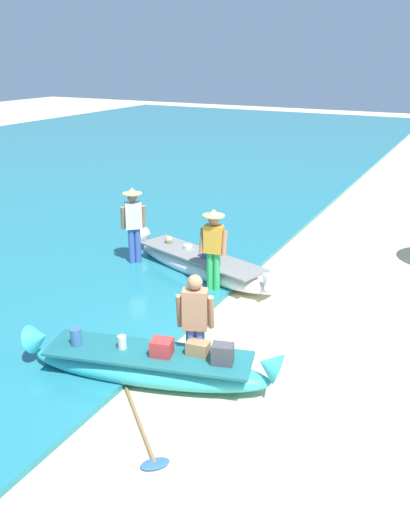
{
  "coord_description": "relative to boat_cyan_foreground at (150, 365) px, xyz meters",
  "views": [
    {
      "loc": [
        2.91,
        -6.3,
        4.61
      ],
      "look_at": [
        -1.58,
        2.34,
        0.9
      ],
      "focal_mm": 37.75,
      "sensor_mm": 36.0,
      "label": 1
    }
  ],
  "objects": [
    {
      "name": "ground_plane",
      "position": [
        0.96,
        0.61,
        -0.29
      ],
      "size": [
        80.0,
        80.0,
        0.0
      ],
      "primitive_type": "plane",
      "color": "beige"
    },
    {
      "name": "sea",
      "position": [
        -12.24,
        8.61,
        -0.24
      ],
      "size": [
        24.0,
        56.0,
        0.1
      ],
      "primitive_type": "cube",
      "color": "teal",
      "rests_on": "ground"
    },
    {
      "name": "boat_cyan_foreground",
      "position": [
        0.0,
        0.0,
        0.0
      ],
      "size": [
        3.93,
        1.65,
        0.79
      ],
      "color": "#33B2BC",
      "rests_on": "ground"
    },
    {
      "name": "boat_white_midground",
      "position": [
        -1.23,
        3.91,
        -0.01
      ],
      "size": [
        4.05,
        1.86,
        0.81
      ],
      "color": "white",
      "rests_on": "ground"
    },
    {
      "name": "person_vendor_hatted",
      "position": [
        -0.57,
        3.22,
        0.74
      ],
      "size": [
        0.57,
        0.44,
        1.78
      ],
      "color": "green",
      "rests_on": "ground"
    },
    {
      "name": "person_tourist_customer",
      "position": [
        0.54,
        0.41,
        0.66
      ],
      "size": [
        0.59,
        0.39,
        1.68
      ],
      "color": "#3D5BA8",
      "rests_on": "ground"
    },
    {
      "name": "person_vendor_assistant",
      "position": [
        -2.82,
        3.72,
        0.78
      ],
      "size": [
        0.54,
        0.51,
        1.84
      ],
      "color": "#3D5BA8",
      "rests_on": "ground"
    },
    {
      "name": "paddle",
      "position": [
        0.6,
        -1.08,
        -0.26
      ],
      "size": [
        1.44,
        1.35,
        0.05
      ],
      "color": "#8E6B47",
      "rests_on": "ground"
    }
  ]
}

